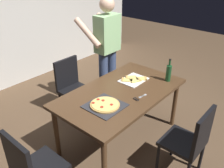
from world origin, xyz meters
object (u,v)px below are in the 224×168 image
(pepperoni_pizza_on_tray, at_px, (105,105))
(chair_far_side, at_px, (72,84))
(kitchen_scissors, at_px, (138,98))
(chair_near_camera, at_px, (191,140))
(dining_table, at_px, (121,96))
(chair_left_end, at_px, (32,167))
(person_serving_pizza, at_px, (107,48))
(wine_bottle, at_px, (169,73))

(pepperoni_pizza_on_tray, bearing_deg, chair_far_side, 69.69)
(chair_far_side, bearing_deg, kitchen_scissors, -89.97)
(chair_near_camera, relative_size, kitchen_scissors, 4.56)
(chair_far_side, relative_size, kitchen_scissors, 4.56)
(dining_table, height_order, kitchen_scissors, kitchen_scissors)
(chair_left_end, bearing_deg, dining_table, 0.00)
(person_serving_pizza, height_order, pepperoni_pizza_on_tray, person_serving_pizza)
(person_serving_pizza, bearing_deg, chair_far_side, 158.46)
(dining_table, xyz_separation_m, kitchen_scissors, (0.00, -0.26, 0.08))
(chair_near_camera, xyz_separation_m, kitchen_scissors, (0.00, 0.70, 0.24))
(dining_table, bearing_deg, chair_far_side, 90.00)
(chair_left_end, relative_size, kitchen_scissors, 4.56)
(chair_far_side, relative_size, person_serving_pizza, 0.51)
(dining_table, relative_size, pepperoni_pizza_on_tray, 4.21)
(kitchen_scissors, bearing_deg, pepperoni_pizza_on_tray, 153.71)
(dining_table, distance_m, kitchen_scissors, 0.27)
(dining_table, distance_m, pepperoni_pizza_on_tray, 0.40)
(chair_far_side, height_order, kitchen_scissors, chair_far_side)
(dining_table, relative_size, kitchen_scissors, 8.42)
(dining_table, bearing_deg, kitchen_scissors, -89.84)
(person_serving_pizza, xyz_separation_m, pepperoni_pizza_on_tray, (-0.94, -0.81, -0.23))
(person_serving_pizza, bearing_deg, pepperoni_pizza_on_tray, -139.20)
(chair_far_side, height_order, chair_left_end, same)
(chair_near_camera, xyz_separation_m, pepperoni_pizza_on_tray, (-0.38, 0.88, 0.25))
(dining_table, xyz_separation_m, chair_left_end, (-1.32, 0.00, -0.17))
(dining_table, xyz_separation_m, person_serving_pizza, (0.56, 0.74, 0.32))
(chair_far_side, xyz_separation_m, chair_left_end, (-1.32, -0.96, 0.00))
(chair_near_camera, xyz_separation_m, wine_bottle, (0.63, 0.66, 0.36))
(wine_bottle, relative_size, kitchen_scissors, 1.60)
(person_serving_pizza, xyz_separation_m, kitchen_scissors, (-0.56, -1.00, -0.24))
(chair_near_camera, distance_m, pepperoni_pizza_on_tray, 1.00)
(chair_far_side, bearing_deg, dining_table, -90.00)
(chair_left_end, distance_m, person_serving_pizza, 2.07)
(dining_table, xyz_separation_m, chair_far_side, (0.00, 0.96, -0.17))
(person_serving_pizza, bearing_deg, chair_left_end, -158.53)
(person_serving_pizza, height_order, wine_bottle, person_serving_pizza)
(dining_table, height_order, wine_bottle, wine_bottle)
(person_serving_pizza, relative_size, pepperoni_pizza_on_tray, 4.43)
(chair_left_end, height_order, kitchen_scissors, chair_left_end)
(kitchen_scissors, bearing_deg, chair_near_camera, -90.06)
(chair_left_end, distance_m, pepperoni_pizza_on_tray, 0.97)
(pepperoni_pizza_on_tray, relative_size, wine_bottle, 1.25)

